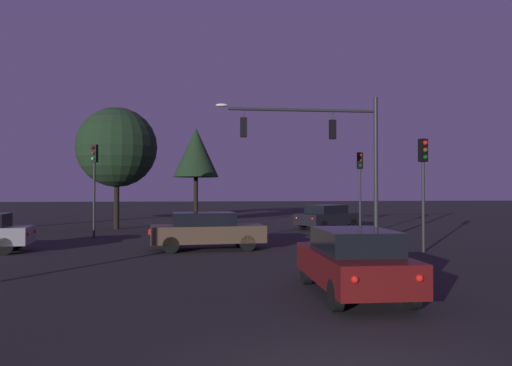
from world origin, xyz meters
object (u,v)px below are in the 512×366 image
Objects in this scene: car_far_lane at (328,216)px; tree_behind_sign at (117,147)px; traffic_light_corner_left at (94,172)px; car_nearside_lane at (353,261)px; traffic_signal_mast_arm at (329,142)px; traffic_light_corner_right at (360,177)px; car_crossing_left at (206,230)px; tree_left_far at (196,153)px; traffic_light_median at (423,172)px.

tree_behind_sign is at bearing 172.42° from car_far_lane.
tree_behind_sign is at bearing 87.64° from traffic_light_corner_left.
car_nearside_lane is (8.50, -14.67, -2.55)m from traffic_light_corner_left.
car_nearside_lane is 0.58× the size of tree_behind_sign.
traffic_signal_mast_arm is 14.44m from tree_behind_sign.
tree_behind_sign is at bearing 156.67° from traffic_light_corner_right.
tree_behind_sign is (-5.23, 11.48, 4.34)m from car_crossing_left.
traffic_light_corner_right is 0.96× the size of car_far_lane.
traffic_light_corner_right is 15.10m from tree_behind_sign.
traffic_light_corner_right reaches higher than car_crossing_left.
car_far_lane is at bearing 98.42° from traffic_light_corner_right.
tree_left_far is at bearing 69.48° from tree_behind_sign.
traffic_light_corner_left is 17.14m from car_nearside_lane.
tree_left_far is at bearing 107.44° from traffic_light_median.
traffic_signal_mast_arm is at bearing -16.62° from traffic_light_corner_left.
traffic_signal_mast_arm is 23.74m from tree_left_far.
car_far_lane is (-0.62, 4.18, -2.38)m from traffic_light_corner_right.
car_crossing_left is 0.62× the size of tree_behind_sign.
car_far_lane is 0.57× the size of tree_left_far.
traffic_light_median is 1.01× the size of car_nearside_lane.
car_nearside_lane is 19.49m from car_far_lane.
traffic_light_corner_left is at bearing 163.38° from traffic_signal_mast_arm.
tree_left_far is (-3.15, 34.26, 5.15)m from car_nearside_lane.
traffic_signal_mast_arm is 1.62× the size of car_crossing_left.
traffic_light_corner_left reaches higher than car_nearside_lane.
traffic_signal_mast_arm is 1.61× the size of traffic_light_corner_left.
tree_left_far reaches higher than car_far_lane.
car_nearside_lane is at bearing -103.77° from traffic_signal_mast_arm.
traffic_signal_mast_arm is at bearing 122.09° from traffic_light_median.
traffic_light_corner_left reaches higher than traffic_light_median.
traffic_light_corner_right is at bearing 33.06° from car_crossing_left.
tree_left_far reaches higher than car_nearside_lane.
traffic_light_corner_left is at bearing -162.55° from car_far_lane.
traffic_light_corner_right is 15.86m from car_nearside_lane.
traffic_signal_mast_arm is 7.31m from car_crossing_left.
car_nearside_lane is (-5.50, -14.69, -2.38)m from traffic_light_corner_right.
tree_behind_sign is (0.25, 5.95, 1.79)m from traffic_light_corner_left.
traffic_light_median is at bearing -44.63° from tree_behind_sign.
traffic_light_median is 0.93× the size of car_crossing_left.
traffic_light_median is (2.58, -4.12, -1.55)m from traffic_signal_mast_arm.
traffic_light_corner_right is 21.57m from tree_left_far.
traffic_light_corner_left is 1.07× the size of traffic_light_median.
traffic_light_corner_right reaches higher than car_nearside_lane.
traffic_light_median is 11.93m from car_far_lane.
car_far_lane is at bearing -62.45° from tree_left_far.
traffic_light_median is 0.54× the size of tree_left_far.
traffic_signal_mast_arm is 12.27m from car_nearside_lane.
traffic_signal_mast_arm is 4.60m from traffic_light_corner_right.
traffic_light_corner_right is 10.45m from car_crossing_left.
tree_behind_sign reaches higher than traffic_light_corner_left.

